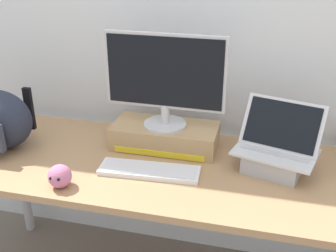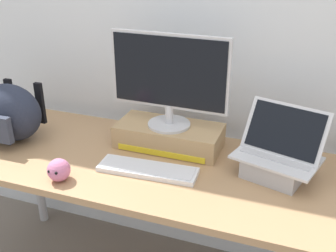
# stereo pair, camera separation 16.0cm
# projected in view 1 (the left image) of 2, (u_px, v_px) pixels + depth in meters

# --- Properties ---
(back_wall) EXTENTS (7.00, 0.10, 2.60)m
(back_wall) POSITION_uv_depth(u_px,v_px,m) (191.00, 11.00, 1.86)
(back_wall) COLOR silver
(back_wall) RESTS_ON ground
(desk) EXTENTS (1.98, 0.68, 0.74)m
(desk) POSITION_uv_depth(u_px,v_px,m) (168.00, 179.00, 1.74)
(desk) COLOR #A87F56
(desk) RESTS_ON ground
(toner_box_yellow) EXTENTS (0.47, 0.23, 0.10)m
(toner_box_yellow) POSITION_uv_depth(u_px,v_px,m) (165.00, 136.00, 1.84)
(toner_box_yellow) COLOR tan
(toner_box_yellow) RESTS_ON desk
(desktop_monitor) EXTENTS (0.53, 0.19, 0.41)m
(desktop_monitor) POSITION_uv_depth(u_px,v_px,m) (165.00, 79.00, 1.72)
(desktop_monitor) COLOR silver
(desktop_monitor) RESTS_ON toner_box_yellow
(open_laptop) EXTENTS (0.37, 0.30, 0.27)m
(open_laptop) POSITION_uv_depth(u_px,v_px,m) (275.00, 155.00, 1.65)
(open_laptop) COLOR #ADADB2
(open_laptop) RESTS_ON desk
(external_keyboard) EXTENTS (0.41, 0.14, 0.02)m
(external_keyboard) POSITION_uv_depth(u_px,v_px,m) (149.00, 170.00, 1.64)
(external_keyboard) COLOR white
(external_keyboard) RESTS_ON desk
(plush_toy) EXTENTS (0.09, 0.09, 0.09)m
(plush_toy) POSITION_uv_depth(u_px,v_px,m) (60.00, 176.00, 1.54)
(plush_toy) COLOR #CC7099
(plush_toy) RESTS_ON desk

